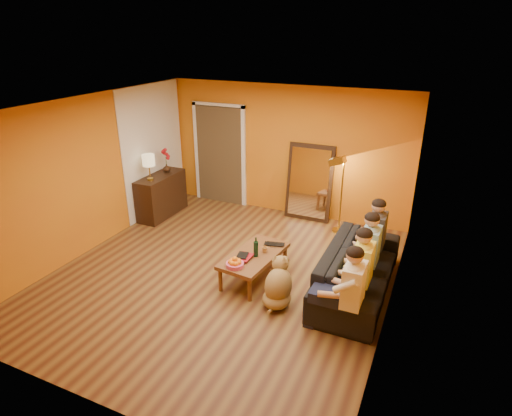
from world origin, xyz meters
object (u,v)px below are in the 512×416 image
at_px(mirror_frame, 310,182).
at_px(dog, 278,282).
at_px(person_mid_right, 370,252).
at_px(sofa, 357,270).
at_px(floor_lamp, 341,196).
at_px(person_far_left, 353,292).
at_px(person_mid_left, 362,270).
at_px(tumbler, 265,250).
at_px(laptop, 274,246).
at_px(wine_bottle, 256,247).
at_px(sideboard, 162,195).
at_px(vase, 167,168).
at_px(coffee_table, 254,266).
at_px(person_far_right, 376,236).
at_px(table_lamp, 149,167).

xyz_separation_m(mirror_frame, dog, (0.53, -3.00, -0.40)).
bearing_deg(person_mid_right, dog, -139.06).
height_order(mirror_frame, sofa, mirror_frame).
bearing_deg(floor_lamp, person_far_left, -66.83).
height_order(sofa, dog, dog).
relative_size(person_mid_left, tumbler, 13.49).
bearing_deg(mirror_frame, laptop, -86.64).
distance_m(person_mid_right, wine_bottle, 1.65).
distance_m(sofa, person_mid_right, 0.32).
distance_m(sideboard, tumbler, 3.15).
relative_size(mirror_frame, dog, 2.13).
distance_m(tumbler, laptop, 0.24).
relative_size(person_mid_right, wine_bottle, 3.94).
bearing_deg(person_far_left, vase, 151.57).
height_order(sideboard, floor_lamp, floor_lamp).
relative_size(coffee_table, floor_lamp, 0.85).
xyz_separation_m(person_far_left, person_mid_left, (0.00, 0.55, 0.00)).
relative_size(person_far_left, person_far_right, 1.00).
bearing_deg(person_far_left, mirror_frame, 116.31).
relative_size(floor_lamp, dog, 2.02).
bearing_deg(laptop, coffee_table, -130.65).
height_order(sideboard, person_mid_left, person_mid_left).
height_order(sofa, floor_lamp, floor_lamp).
xyz_separation_m(table_lamp, person_far_right, (4.37, -0.17, -0.49)).
height_order(sideboard, wine_bottle, sideboard).
bearing_deg(mirror_frame, person_mid_left, -59.15).
bearing_deg(tumbler, person_far_right, 29.49).
bearing_deg(floor_lamp, sofa, -62.05).
height_order(wine_bottle, vase, vase).
relative_size(person_mid_left, vase, 7.25).
xyz_separation_m(person_mid_right, vase, (-4.37, 1.27, 0.32)).
xyz_separation_m(dog, person_far_right, (1.05, 1.46, 0.25)).
bearing_deg(laptop, sofa, -14.50).
relative_size(sideboard, floor_lamp, 0.82).
xyz_separation_m(wine_bottle, tumbler, (0.07, 0.17, -0.11)).
xyz_separation_m(person_mid_left, tumbler, (-1.51, 0.24, -0.15)).
bearing_deg(tumbler, wine_bottle, -112.38).
bearing_deg(wine_bottle, coffee_table, 135.00).
distance_m(wine_bottle, tumbler, 0.22).
bearing_deg(floor_lamp, mirror_frame, 159.30).
xyz_separation_m(floor_lamp, person_mid_right, (0.85, -1.72, -0.11)).
bearing_deg(person_mid_right, coffee_table, -165.39).
xyz_separation_m(person_far_left, person_mid_right, (0.00, 1.10, 0.00)).
height_order(person_far_right, laptop, person_far_right).
height_order(sideboard, table_lamp, table_lamp).
distance_m(table_lamp, floor_lamp, 3.68).
height_order(coffee_table, person_far_left, person_far_left).
xyz_separation_m(mirror_frame, person_mid_right, (1.58, -2.10, -0.15)).
bearing_deg(wine_bottle, person_far_left, -21.53).
bearing_deg(sofa, wine_bottle, 104.49).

